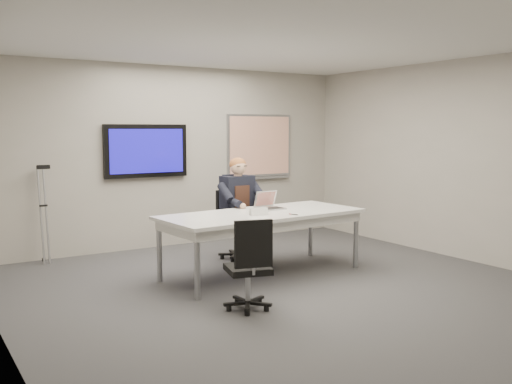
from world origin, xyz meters
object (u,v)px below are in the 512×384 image
conference_table (262,220)px  seated_person (244,220)px  office_chair_far (235,237)px  laptop (269,205)px  office_chair_near (249,282)px

conference_table → seated_person: seated_person is taller
conference_table → office_chair_far: (0.16, 0.97, -0.40)m
office_chair_far → laptop: size_ratio=2.85×
office_chair_far → office_chair_near: (-1.05, -2.10, -0.01)m
office_chair_near → conference_table: bearing=-113.0°
laptop → office_chair_near: bearing=-133.7°
office_chair_far → laptop: 0.94m
conference_table → office_chair_near: bearing=-131.9°
seated_person → office_chair_near: bearing=-122.2°
office_chair_near → laptop: bearing=-114.9°
laptop → seated_person: bearing=95.0°
conference_table → office_chair_far: 1.06m
office_chair_far → seated_person: bearing=-96.8°
office_chair_near → laptop: size_ratio=2.79×
conference_table → office_chair_far: office_chair_far is taller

